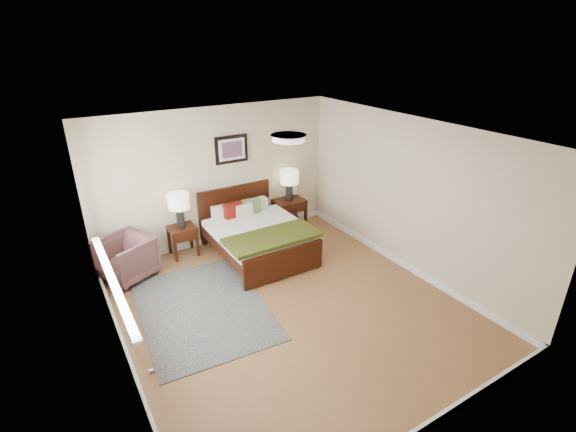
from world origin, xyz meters
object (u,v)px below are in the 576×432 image
at_px(lamp_left, 179,204).
at_px(rug_persian, 202,308).
at_px(nightstand_right, 290,211).
at_px(nightstand_left, 183,233).
at_px(armchair, 126,258).
at_px(bed, 257,231).
at_px(lamp_right, 289,179).

relative_size(lamp_left, rug_persian, 0.26).
bearing_deg(nightstand_right, nightstand_left, -179.81).
relative_size(nightstand_left, armchair, 0.70).
distance_m(armchair, rug_persian, 1.62).
bearing_deg(lamp_left, nightstand_right, -0.32).
distance_m(bed, lamp_left, 1.40).
xyz_separation_m(nightstand_left, rug_persian, (-0.31, -1.67, -0.41)).
relative_size(bed, lamp_left, 3.07).
relative_size(bed, armchair, 2.44).
distance_m(nightstand_right, rug_persian, 3.04).
bearing_deg(armchair, lamp_right, 70.28).
xyz_separation_m(lamp_left, rug_persian, (-0.31, -1.69, -0.97)).
height_order(nightstand_right, rug_persian, nightstand_right).
bearing_deg(rug_persian, lamp_left, 83.77).
height_order(bed, armchair, bed).
bearing_deg(nightstand_right, lamp_right, 90.00).
bearing_deg(lamp_right, nightstand_right, -90.00).
xyz_separation_m(bed, lamp_right, (1.09, 0.69, 0.55)).
bearing_deg(nightstand_left, nightstand_right, 0.19).
relative_size(lamp_left, lamp_right, 1.00).
relative_size(nightstand_right, lamp_right, 0.97).
bearing_deg(armchair, nightstand_right, 70.06).
xyz_separation_m(lamp_right, armchair, (-3.21, -0.27, -0.67)).
xyz_separation_m(lamp_left, lamp_right, (2.20, 0.00, 0.05)).
distance_m(lamp_right, rug_persian, 3.19).
bearing_deg(nightstand_left, lamp_right, 0.51).
distance_m(nightstand_left, lamp_right, 2.28).
bearing_deg(lamp_left, nightstand_left, -90.00).
bearing_deg(nightstand_left, bed, -31.18).
bearing_deg(nightstand_right, armchair, -175.41).
xyz_separation_m(nightstand_right, lamp_left, (-2.20, 0.01, 0.62)).
bearing_deg(nightstand_right, bed, -148.22).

